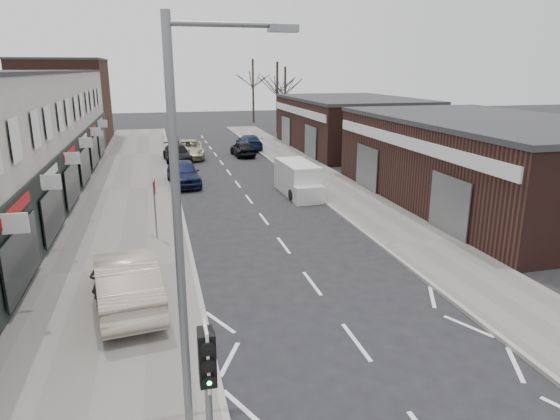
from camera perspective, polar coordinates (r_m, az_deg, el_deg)
ground at (r=12.80m, az=12.28°, el=-18.95°), size 160.00×160.00×0.00m
pavement_left at (r=32.17m, az=-16.82°, el=2.29°), size 5.50×64.00×0.12m
pavement_right at (r=33.87m, az=4.80°, el=3.58°), size 3.50×64.00×0.12m
brick_block_far at (r=55.07m, az=-23.36°, el=11.23°), size 8.00×10.00×8.00m
right_unit_near at (r=29.56m, az=22.59°, el=4.94°), size 10.00×18.00×4.50m
right_unit_far at (r=46.97m, az=8.03°, el=9.62°), size 10.00×16.00×4.50m
tree_far_a at (r=59.43m, az=-0.30°, el=8.87°), size 3.60×3.60×8.00m
tree_far_b at (r=65.82m, az=0.58°, el=9.55°), size 3.60×3.60×7.50m
tree_far_c at (r=70.98m, az=-3.04°, el=9.99°), size 3.60×3.60×8.50m
traffic_light at (r=8.76m, az=-8.31°, el=-17.65°), size 0.28×0.60×3.10m
street_lamp at (r=8.92m, az=-10.48°, el=-1.43°), size 2.23×0.22×8.00m
warning_sign at (r=21.90m, az=-14.11°, el=2.10°), size 0.12×0.80×2.70m
white_van at (r=29.61m, az=2.10°, el=3.49°), size 1.85×4.91×1.89m
sedan_on_pavement at (r=16.16m, az=-17.17°, el=-7.71°), size 2.46×5.30×1.68m
pedestrian at (r=16.42m, az=-19.90°, el=-7.89°), size 0.58×0.40×1.53m
parked_car_left_a at (r=32.61m, az=-10.99°, el=4.19°), size 2.15×4.78×1.59m
parked_car_left_b at (r=40.84m, az=-11.68°, el=6.32°), size 2.28×4.92×1.39m
parked_car_left_c at (r=42.63m, az=-10.41°, el=6.85°), size 2.74×5.48×1.49m
parked_car_right_a at (r=30.84m, az=2.28°, el=3.63°), size 1.63×4.32×1.41m
parked_car_right_b at (r=43.03m, az=-4.27°, el=7.03°), size 1.84×3.99×1.32m
parked_car_right_c at (r=46.64m, az=-3.54°, el=7.76°), size 1.96×4.74×1.37m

